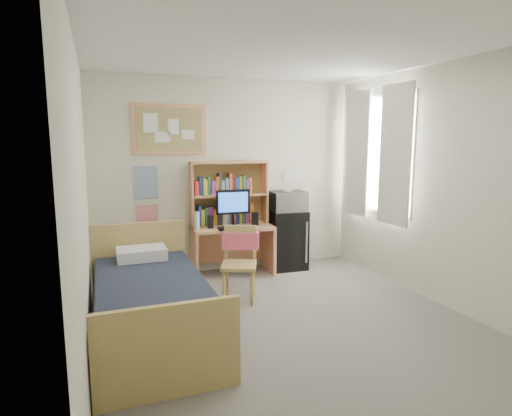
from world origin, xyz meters
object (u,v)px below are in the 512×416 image
object	(u,v)px
bed	(152,309)
desk_fan	(288,181)
bulletin_board	(169,129)
monitor	(233,209)
desk_chair	(239,265)
mini_fridge	(287,239)
speaker_left	(210,222)
speaker_right	(255,219)
microwave	(288,201)
desk	(232,250)

from	to	relation	value
bed	desk_fan	size ratio (longest dim) A/B	7.15
bed	bulletin_board	bearing A→B (deg)	74.42
monitor	bed	bearing A→B (deg)	-127.49
desk_fan	desk_chair	bearing A→B (deg)	-133.90
mini_fridge	speaker_left	bearing A→B (deg)	-172.42
bulletin_board	speaker_left	xyz separation A→B (m)	(0.43, -0.33, -1.17)
speaker_right	microwave	distance (m)	0.56
desk	mini_fridge	bearing A→B (deg)	5.63
bed	monitor	bearing A→B (deg)	49.63
desk	desk_fan	world-z (taller)	desk_fan
desk	microwave	bearing A→B (deg)	4.23
bulletin_board	desk_chair	bearing A→B (deg)	-66.41
monitor	bulletin_board	bearing A→B (deg)	157.73
mini_fridge	speaker_left	world-z (taller)	speaker_left
desk_chair	bed	world-z (taller)	desk_chair
mini_fridge	speaker_left	distance (m)	1.17
speaker_left	speaker_right	distance (m)	0.60
microwave	monitor	bearing A→B (deg)	-171.19
desk	microwave	distance (m)	1.02
desk_fan	mini_fridge	bearing A→B (deg)	90.00
mini_fridge	bed	size ratio (longest dim) A/B	0.42
speaker_left	microwave	size ratio (longest dim) A/B	0.35
speaker_right	desk_fan	distance (m)	0.71
monitor	desk_fan	size ratio (longest dim) A/B	1.72
microwave	desk_fan	size ratio (longest dim) A/B	1.70
desk_chair	bed	bearing A→B (deg)	-127.17
desk_chair	desk_fan	distance (m)	1.61
desk_chair	speaker_right	size ratio (longest dim) A/B	4.67
desk	mini_fridge	distance (m)	0.82
speaker_left	desk_fan	world-z (taller)	desk_fan
desk	mini_fridge	world-z (taller)	mini_fridge
bulletin_board	desk_chair	size ratio (longest dim) A/B	1.13
speaker_right	monitor	bearing A→B (deg)	180.00
speaker_left	mini_fridge	bearing A→B (deg)	7.18
bulletin_board	monitor	size ratio (longest dim) A/B	1.99
monitor	desk_chair	bearing A→B (deg)	-100.41
desk_chair	desk_fan	xyz separation A→B (m)	(1.02, 0.95, 0.81)
bulletin_board	desk_fan	xyz separation A→B (m)	(1.55, -0.26, -0.69)
desk	mini_fridge	size ratio (longest dim) A/B	1.30
bed	speaker_right	size ratio (longest dim) A/B	10.99
desk_chair	desk	bearing A→B (deg)	100.59
monitor	speaker_left	bearing A→B (deg)	180.00
desk	monitor	bearing A→B (deg)	-90.00
speaker_left	desk_fan	size ratio (longest dim) A/B	0.60
speaker_left	speaker_right	world-z (taller)	speaker_right
bulletin_board	desk_chair	xyz separation A→B (m)	(0.53, -1.21, -1.50)
desk_fan	desk	bearing A→B (deg)	-175.38
desk_chair	desk_fan	world-z (taller)	desk_fan
mini_fridge	desk	bearing A→B (deg)	-173.97
desk_chair	bulletin_board	bearing A→B (deg)	136.80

